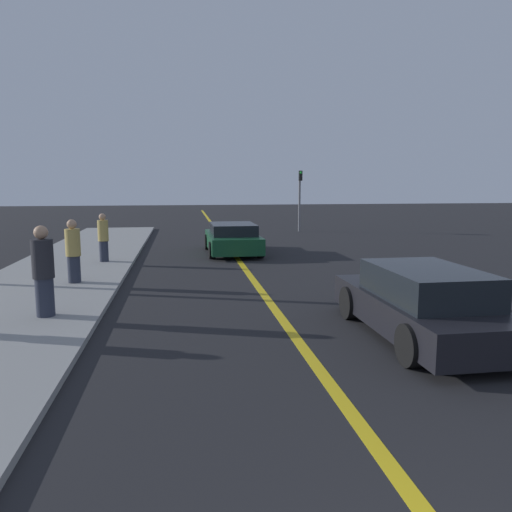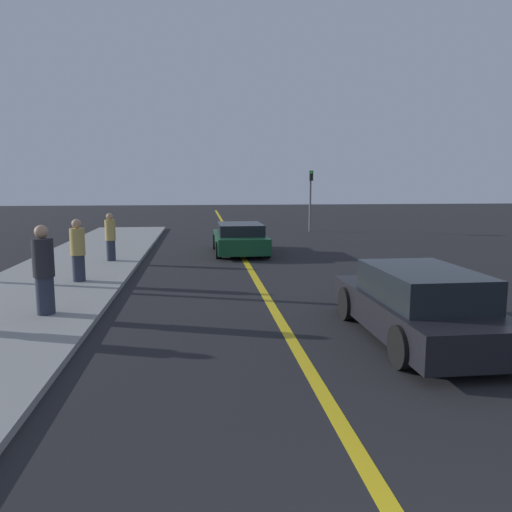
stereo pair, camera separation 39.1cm
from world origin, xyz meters
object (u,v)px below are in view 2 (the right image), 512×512
object	(u,v)px
traffic_light	(310,194)
pedestrian_by_sign	(110,237)
pedestrian_mid_group	(44,270)
car_ahead_center	(240,239)
car_near_right_lane	(418,305)
pedestrian_far_standing	(78,251)

from	to	relation	value
traffic_light	pedestrian_by_sign	bearing A→B (deg)	-131.52
pedestrian_by_sign	traffic_light	xyz separation A→B (m)	(9.11, 10.29, 1.19)
pedestrian_mid_group	traffic_light	xyz separation A→B (m)	(9.21, 17.21, 1.10)
pedestrian_by_sign	traffic_light	world-z (taller)	traffic_light
car_ahead_center	pedestrian_by_sign	distance (m)	4.98
car_near_right_lane	pedestrian_far_standing	bearing A→B (deg)	141.41
car_near_right_lane	car_ahead_center	size ratio (longest dim) A/B	1.03
car_ahead_center	pedestrian_by_sign	bearing A→B (deg)	-155.95
traffic_light	car_ahead_center	bearing A→B (deg)	-119.23
car_ahead_center	pedestrian_by_sign	xyz separation A→B (m)	(-4.52, -2.07, 0.34)
pedestrian_far_standing	pedestrian_by_sign	bearing A→B (deg)	86.17
car_near_right_lane	pedestrian_by_sign	size ratio (longest dim) A/B	2.71
pedestrian_far_standing	traffic_light	xyz separation A→B (m)	(9.35, 13.82, 1.17)
car_ahead_center	pedestrian_far_standing	world-z (taller)	pedestrian_far_standing
car_ahead_center	pedestrian_far_standing	distance (m)	7.36
pedestrian_far_standing	traffic_light	size ratio (longest dim) A/B	0.49
pedestrian_far_standing	pedestrian_by_sign	distance (m)	3.54
pedestrian_mid_group	pedestrian_far_standing	world-z (taller)	pedestrian_mid_group
car_near_right_lane	traffic_light	bearing A→B (deg)	82.43
pedestrian_by_sign	traffic_light	distance (m)	13.80
car_ahead_center	pedestrian_mid_group	xyz separation A→B (m)	(-4.61, -8.99, 0.43)
car_near_right_lane	car_ahead_center	distance (m)	11.28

